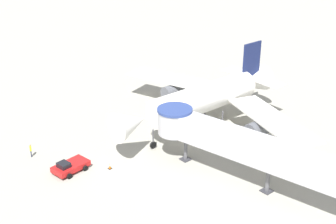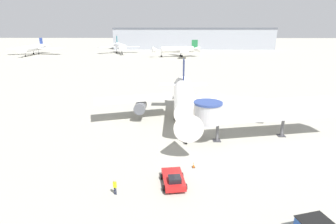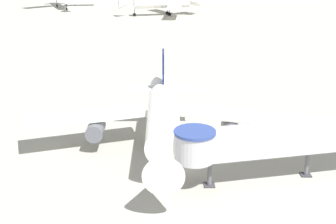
{
  "view_description": "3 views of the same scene",
  "coord_description": "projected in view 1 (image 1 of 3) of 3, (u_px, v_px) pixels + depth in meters",
  "views": [
    {
      "loc": [
        38.01,
        -37.35,
        27.86
      ],
      "look_at": [
        -1.46,
        -3.81,
        4.36
      ],
      "focal_mm": 50.0,
      "sensor_mm": 36.0,
      "label": 1
    },
    {
      "loc": [
        -3.67,
        -41.02,
        16.19
      ],
      "look_at": [
        -4.45,
        -3.41,
        4.04
      ],
      "focal_mm": 28.0,
      "sensor_mm": 36.0,
      "label": 2
    },
    {
      "loc": [
        -1.95,
        -46.63,
        23.1
      ],
      "look_at": [
        -1.14,
        3.18,
        5.04
      ],
      "focal_mm": 50.0,
      "sensor_mm": 36.0,
      "label": 3
    }
  ],
  "objects": [
    {
      "name": "traffic_cone_near_nose",
      "position": [
        110.0,
        166.0,
        53.07
      ],
      "size": [
        0.39,
        0.39,
        0.65
      ],
      "color": "black",
      "rests_on": "ground_plane"
    },
    {
      "name": "main_airplane",
      "position": [
        207.0,
        98.0,
        61.09
      ],
      "size": [
        33.28,
        25.89,
        10.19
      ],
      "rotation": [
        0.0,
        0.0,
        -0.01
      ],
      "color": "white",
      "rests_on": "ground_plane"
    },
    {
      "name": "jet_bridge",
      "position": [
        232.0,
        141.0,
        49.78
      ],
      "size": [
        22.3,
        7.28,
        6.14
      ],
      "rotation": [
        0.0,
        0.0,
        0.2
      ],
      "color": "#B7B7BC",
      "rests_on": "ground_plane"
    },
    {
      "name": "ground_crew_marshaller",
      "position": [
        31.0,
        149.0,
        55.29
      ],
      "size": [
        0.37,
        0.3,
        1.69
      ],
      "rotation": [
        0.0,
        0.0,
        2.73
      ],
      "color": "#1E2338",
      "rests_on": "ground_plane"
    },
    {
      "name": "pushback_tug_red",
      "position": [
        70.0,
        166.0,
        52.42
      ],
      "size": [
        2.95,
        4.32,
        1.45
      ],
      "rotation": [
        0.0,
        0.0,
        0.15
      ],
      "color": "red",
      "rests_on": "ground_plane"
    },
    {
      "name": "ground_plane",
      "position": [
        198.0,
        139.0,
        59.92
      ],
      "size": [
        800.0,
        800.0,
        0.0
      ],
      "primitive_type": "plane",
      "color": "#9E9B8E"
    },
    {
      "name": "traffic_cone_starboard_wing",
      "position": [
        287.0,
        162.0,
        53.85
      ],
      "size": [
        0.5,
        0.5,
        0.82
      ],
      "color": "black",
      "rests_on": "ground_plane"
    }
  ]
}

